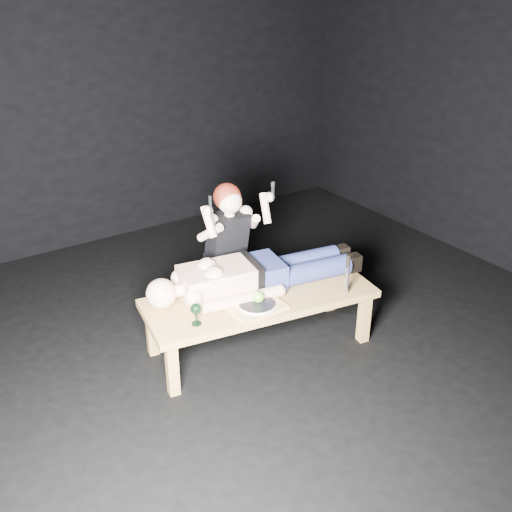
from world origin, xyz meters
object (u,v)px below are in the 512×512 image
lying_man (259,270)px  goblet (196,314)px  serving_tray (257,307)px  carving_knife (347,275)px  kneeling_woman (223,248)px  table (260,321)px

lying_man → goblet: 0.68m
serving_tray → carving_knife: size_ratio=1.20×
lying_man → kneeling_woman: size_ratio=1.48×
kneeling_woman → table: bearing=-91.6°
table → lying_man: (0.07, 0.12, 0.36)m
table → lying_man: bearing=67.6°
table → kneeling_woman: kneeling_woman is taller
goblet → kneeling_woman: bearing=47.2°
goblet → serving_tray: bearing=-7.5°
serving_tray → goblet: size_ratio=2.36×
serving_tray → kneeling_woman: bearing=77.7°
kneeling_woman → goblet: kneeling_woman is taller
table → goblet: bearing=-162.4°
serving_tray → goblet: goblet is taller
carving_knife → serving_tray: bearing=173.6°
table → lying_man: size_ratio=0.95×
table → goblet: (-0.57, -0.08, 0.30)m
table → serving_tray: size_ratio=4.49×
kneeling_woman → goblet: 0.89m
lying_man → goblet: bearing=-153.2°
lying_man → kneeling_woman: kneeling_woman is taller
lying_man → kneeling_woman: 0.45m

